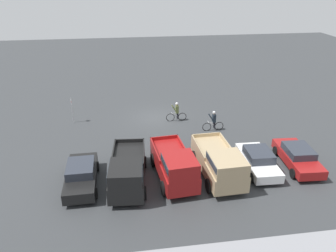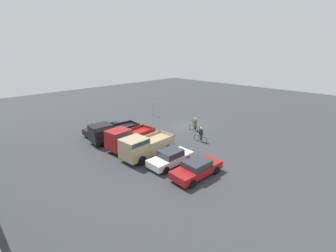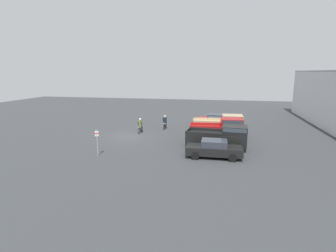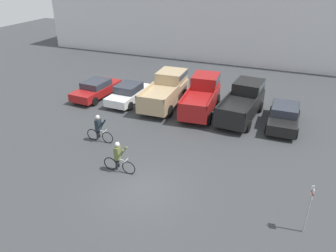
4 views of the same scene
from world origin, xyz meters
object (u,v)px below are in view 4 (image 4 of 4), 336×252
sedan_1 (129,93)px  sedan_2 (284,116)px  pickup_truck_2 (243,101)px  fire_lane_sign (309,205)px  pickup_truck_1 (202,95)px  cyclist_0 (118,157)px  cyclist_1 (99,128)px  pickup_truck_0 (166,89)px  sedan_0 (96,89)px

sedan_1 → sedan_2: sedan_2 is taller
sedan_1 → pickup_truck_2: (8.44, 0.67, 0.41)m
fire_lane_sign → pickup_truck_1: bearing=126.0°
pickup_truck_1 → fire_lane_sign: (7.21, -9.92, 0.17)m
sedan_1 → pickup_truck_2: 8.47m
cyclist_0 → sedan_1: bearing=115.1°
pickup_truck_1 → cyclist_1: (-4.26, -6.67, -0.33)m
cyclist_1 → fire_lane_sign: bearing=-15.8°
pickup_truck_1 → cyclist_0: pickup_truck_1 is taller
sedan_1 → pickup_truck_2: bearing=4.5°
sedan_2 → cyclist_0: size_ratio=2.54×
pickup_truck_1 → sedan_2: pickup_truck_1 is taller
cyclist_0 → fire_lane_sign: 8.90m
cyclist_1 → pickup_truck_0: bearing=77.7°
sedan_1 → pickup_truck_0: 2.90m
pickup_truck_0 → pickup_truck_1: pickup_truck_1 is taller
sedan_2 → cyclist_1: size_ratio=2.58×
sedan_0 → pickup_truck_0: (5.58, 0.77, 0.46)m
pickup_truck_1 → cyclist_0: (-1.62, -8.99, -0.34)m
pickup_truck_1 → sedan_2: (5.64, -0.44, -0.46)m
sedan_1 → cyclist_0: cyclist_0 is taller
pickup_truck_1 → pickup_truck_2: bearing=2.0°
pickup_truck_2 → sedan_2: bearing=-11.1°
sedan_2 → pickup_truck_2: bearing=168.9°
sedan_0 → pickup_truck_2: bearing=3.9°
cyclist_1 → fire_lane_sign: fire_lane_sign is taller
pickup_truck_2 → fire_lane_sign: 10.92m
pickup_truck_1 → pickup_truck_0: bearing=178.1°
sedan_0 → fire_lane_sign: size_ratio=2.05×
sedan_1 → sedan_2: 11.20m
pickup_truck_2 → sedan_1: bearing=-175.5°
pickup_truck_0 → pickup_truck_1: bearing=-1.9°
pickup_truck_0 → pickup_truck_1: (2.78, -0.09, 0.03)m
cyclist_0 → fire_lane_sign: bearing=-6.0°
sedan_0 → fire_lane_sign: (15.57, -9.24, 0.67)m
sedan_1 → cyclist_0: bearing=-64.9°
pickup_truck_0 → fire_lane_sign: (9.99, -10.01, 0.21)m
sedan_0 → fire_lane_sign: fire_lane_sign is taller
pickup_truck_0 → pickup_truck_2: size_ratio=0.99×
cyclist_0 → pickup_truck_1: bearing=79.8°
pickup_truck_0 → cyclist_0: bearing=-82.8°
cyclist_1 → pickup_truck_1: bearing=57.5°
pickup_truck_1 → fire_lane_sign: pickup_truck_1 is taller
sedan_0 → pickup_truck_1: pickup_truck_1 is taller
pickup_truck_1 → cyclist_0: size_ratio=3.00×
sedan_1 → pickup_truck_1: bearing=5.9°
pickup_truck_0 → cyclist_1: (-1.48, -6.76, -0.30)m
sedan_0 → cyclist_1: cyclist_1 is taller
pickup_truck_2 → cyclist_0: size_ratio=3.09×
sedan_0 → fire_lane_sign: 18.12m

